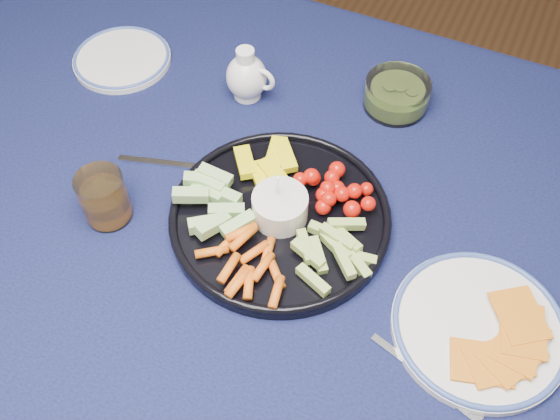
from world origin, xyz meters
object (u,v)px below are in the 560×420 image
at_px(crudite_platter, 278,214).
at_px(cheese_plate, 480,326).
at_px(dining_table, 318,265).
at_px(pickle_bowl, 397,95).
at_px(creamer_pitcher, 247,77).
at_px(juice_tumbler, 105,200).
at_px(side_plate_extra, 122,58).

xyz_separation_m(crudite_platter, cheese_plate, (0.32, -0.05, -0.01)).
relative_size(dining_table, pickle_bowl, 14.73).
relative_size(creamer_pitcher, juice_tumbler, 1.18).
relative_size(cheese_plate, juice_tumbler, 2.77).
relative_size(pickle_bowl, cheese_plate, 0.48).
xyz_separation_m(creamer_pitcher, side_plate_extra, (-0.26, -0.02, -0.04)).
xyz_separation_m(crudite_platter, creamer_pitcher, (-0.17, 0.23, 0.02)).
distance_m(crudite_platter, creamer_pitcher, 0.29).
relative_size(crudite_platter, pickle_bowl, 2.98).
bearing_deg(juice_tumbler, side_plate_extra, 120.56).
relative_size(pickle_bowl, juice_tumbler, 1.33).
height_order(crudite_platter, pickle_bowl, crudite_platter).
height_order(creamer_pitcher, juice_tumbler, creamer_pitcher).
bearing_deg(side_plate_extra, cheese_plate, -19.26).
bearing_deg(cheese_plate, creamer_pitcher, 150.31).
height_order(crudite_platter, side_plate_extra, crudite_platter).
height_order(creamer_pitcher, pickle_bowl, creamer_pitcher).
distance_m(creamer_pitcher, pickle_bowl, 0.26).
bearing_deg(crudite_platter, pickle_bowl, 76.03).
bearing_deg(crudite_platter, creamer_pitcher, 126.21).
distance_m(cheese_plate, side_plate_extra, 0.79).
xyz_separation_m(creamer_pitcher, pickle_bowl, (0.25, 0.09, -0.02)).
xyz_separation_m(dining_table, creamer_pitcher, (-0.24, 0.22, 0.13)).
bearing_deg(creamer_pitcher, pickle_bowl, 19.38).
relative_size(juice_tumbler, side_plate_extra, 0.47).
xyz_separation_m(crudite_platter, side_plate_extra, (-0.42, 0.21, -0.01)).
height_order(dining_table, side_plate_extra, side_plate_extra).
xyz_separation_m(juice_tumbler, side_plate_extra, (-0.18, 0.31, -0.03)).
xyz_separation_m(cheese_plate, juice_tumbler, (-0.56, -0.05, 0.02)).
distance_m(dining_table, creamer_pitcher, 0.35).
height_order(pickle_bowl, cheese_plate, pickle_bowl).
distance_m(juice_tumbler, side_plate_extra, 0.36).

